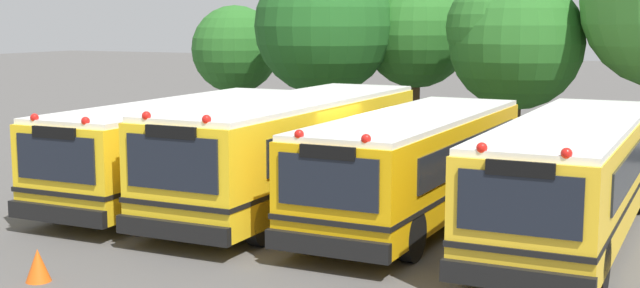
# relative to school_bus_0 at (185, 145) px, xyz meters

# --- Properties ---
(ground_plane) EXTENTS (160.00, 160.00, 0.00)m
(ground_plane) POSITION_rel_school_bus_0_xyz_m (4.75, 0.19, -1.37)
(ground_plane) COLOR #514F4C
(school_bus_0) EXTENTS (2.62, 9.55, 2.60)m
(school_bus_0) POSITION_rel_school_bus_0_xyz_m (0.00, 0.00, 0.00)
(school_bus_0) COLOR yellow
(school_bus_0) RESTS_ON ground_plane
(school_bus_1) EXTENTS (2.69, 10.25, 2.79)m
(school_bus_1) POSITION_rel_school_bus_0_xyz_m (3.02, 0.25, 0.10)
(school_bus_1) COLOR yellow
(school_bus_1) RESTS_ON ground_plane
(school_bus_2) EXTENTS (2.66, 9.25, 2.58)m
(school_bus_2) POSITION_rel_school_bus_0_xyz_m (6.25, -0.02, -0.01)
(school_bus_2) COLOR #EAA80C
(school_bus_2) RESTS_ON ground_plane
(school_bus_3) EXTENTS (2.52, 10.16, 2.63)m
(school_bus_3) POSITION_rel_school_bus_0_xyz_m (9.70, -0.06, 0.02)
(school_bus_3) COLOR yellow
(school_bus_3) RESTS_ON ground_plane
(tree_0) EXTENTS (3.45, 3.45, 5.13)m
(tree_0) POSITION_rel_school_bus_0_xyz_m (-5.06, 10.93, 2.06)
(tree_0) COLOR #4C3823
(tree_0) RESTS_ON ground_plane
(tree_1) EXTENTS (4.84, 4.84, 6.76)m
(tree_1) POSITION_rel_school_bus_0_xyz_m (-0.35, 8.84, 3.02)
(tree_1) COLOR #4C3823
(tree_1) RESTS_ON ground_plane
(tree_2) EXTENTS (3.80, 3.80, 5.93)m
(tree_2) POSITION_rel_school_bus_0_xyz_m (2.45, 11.00, 2.62)
(tree_2) COLOR #4C3823
(tree_2) RESTS_ON ground_plane
(tree_3) EXTENTS (4.26, 4.23, 5.96)m
(tree_3) POSITION_rel_school_bus_0_xyz_m (6.34, 8.72, 2.60)
(tree_3) COLOR #4C3823
(tree_3) RESTS_ON ground_plane
(traffic_cone) EXTENTS (0.45, 0.45, 0.59)m
(traffic_cone) POSITION_rel_school_bus_0_xyz_m (1.74, -7.10, -1.07)
(traffic_cone) COLOR #EA5914
(traffic_cone) RESTS_ON ground_plane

